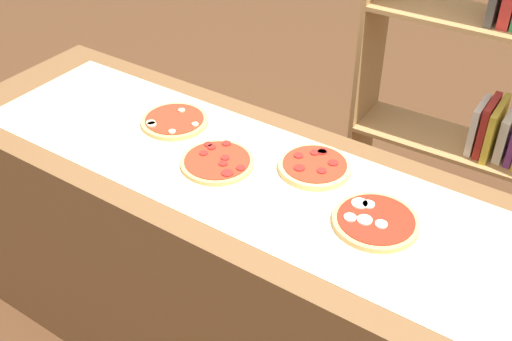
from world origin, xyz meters
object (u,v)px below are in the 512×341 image
at_px(pizza_pepperoni_1, 217,162).
at_px(bookshelf, 479,92).
at_px(pizza_pepperoni_2, 315,166).
at_px(pizza_mushroom_0, 174,121).
at_px(pizza_mozzarella_3, 375,221).

xyz_separation_m(pizza_pepperoni_1, bookshelf, (0.48, 1.07, -0.11)).
bearing_deg(pizza_pepperoni_1, bookshelf, 65.76).
relative_size(pizza_pepperoni_1, pizza_pepperoni_2, 1.02).
height_order(pizza_pepperoni_2, bookshelf, bookshelf).
height_order(pizza_mushroom_0, bookshelf, bookshelf).
bearing_deg(bookshelf, pizza_mozzarella_3, -88.07).
bearing_deg(pizza_mozzarella_3, pizza_pepperoni_1, -178.25).
bearing_deg(pizza_pepperoni_1, pizza_mozzarella_3, 1.75).
height_order(pizza_mushroom_0, pizza_mozzarella_3, same).
xyz_separation_m(pizza_mushroom_0, bookshelf, (0.74, 0.97, -0.11)).
bearing_deg(pizza_pepperoni_2, pizza_mozzarella_3, -26.14).
bearing_deg(pizza_pepperoni_1, pizza_mushroom_0, 157.69).
distance_m(pizza_pepperoni_2, pizza_mozzarella_3, 0.29).
relative_size(pizza_mushroom_0, pizza_pepperoni_1, 1.00).
relative_size(pizza_pepperoni_2, bookshelf, 0.13).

